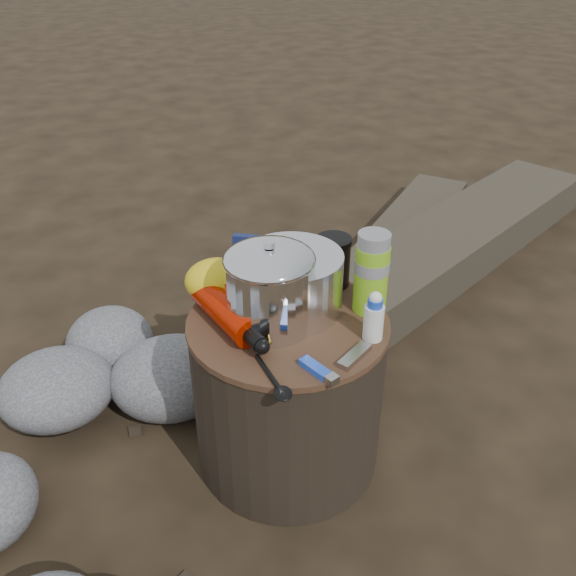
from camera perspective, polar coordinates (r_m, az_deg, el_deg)
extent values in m
plane|color=black|center=(1.59, 0.00, -14.86)|extent=(60.00, 60.00, 0.00)
cylinder|color=black|center=(1.45, 0.00, -9.47)|extent=(0.43, 0.43, 0.40)
cube|color=#373126|center=(2.32, 13.64, 3.14)|extent=(1.65, 1.27, 0.15)
cube|color=#373126|center=(2.42, 10.09, 4.09)|extent=(0.93, 1.07, 0.10)
cylinder|color=white|center=(1.33, 0.31, 0.50)|extent=(0.22, 0.22, 0.13)
cylinder|color=silver|center=(1.27, -1.68, 0.17)|extent=(0.18, 0.18, 0.18)
cylinder|color=#80C51D|center=(1.33, 7.67, 1.37)|extent=(0.07, 0.07, 0.18)
cylinder|color=black|center=(1.43, 4.14, 2.42)|extent=(0.08, 0.08, 0.12)
ellipsoid|color=yellow|center=(1.39, -6.62, 0.74)|extent=(0.14, 0.11, 0.09)
cube|color=#10194B|center=(1.41, -3.01, 2.28)|extent=(0.10, 0.06, 0.13)
cube|color=blue|center=(1.19, 2.51, -7.35)|extent=(0.06, 0.09, 0.02)
cube|color=#ACABB0|center=(1.23, 6.13, -6.21)|extent=(0.08, 0.08, 0.01)
cylinder|color=white|center=(1.26, 7.88, -2.77)|extent=(0.04, 0.04, 0.10)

